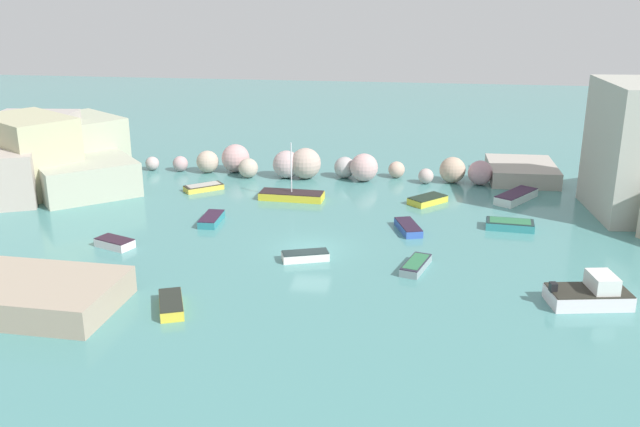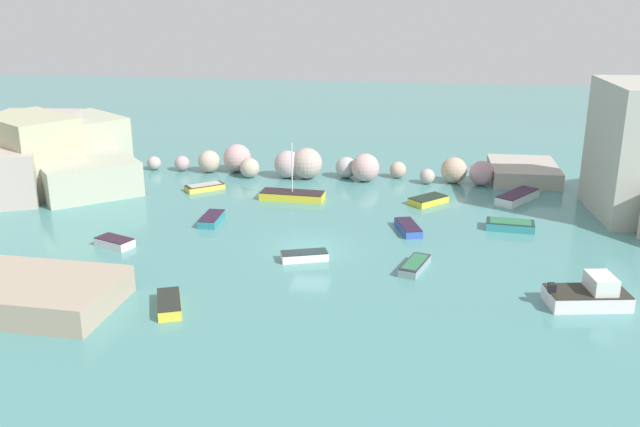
{
  "view_description": "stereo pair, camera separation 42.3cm",
  "coord_description": "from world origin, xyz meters",
  "px_view_note": "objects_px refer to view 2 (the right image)",
  "views": [
    {
      "loc": [
        6.61,
        -43.02,
        16.86
      ],
      "look_at": [
        0.0,
        4.39,
        1.0
      ],
      "focal_mm": 39.85,
      "sensor_mm": 36.0,
      "label": 1
    },
    {
      "loc": [
        7.03,
        -42.96,
        16.86
      ],
      "look_at": [
        0.0,
        4.39,
        1.0
      ],
      "focal_mm": 39.85,
      "sensor_mm": 36.0,
      "label": 2
    }
  ],
  "objects_px": {
    "moored_boat_6": "(590,295)",
    "moored_boat_10": "(517,197)",
    "moored_boat_4": "(408,228)",
    "moored_boat_7": "(115,242)",
    "moored_boat_11": "(428,200)",
    "moored_boat_2": "(510,225)",
    "moored_boat_3": "(304,256)",
    "moored_boat_5": "(415,265)",
    "stone_dock": "(36,293)",
    "moored_boat_0": "(292,195)",
    "moored_boat_8": "(169,304)",
    "moored_boat_9": "(205,187)",
    "moored_boat_1": "(212,219)"
  },
  "relations": [
    {
      "from": "moored_boat_2",
      "to": "moored_boat_6",
      "type": "xyz_separation_m",
      "value": [
        2.94,
        -11.98,
        0.3
      ]
    },
    {
      "from": "moored_boat_8",
      "to": "moored_boat_11",
      "type": "relative_size",
      "value": 1.02
    },
    {
      "from": "moored_boat_2",
      "to": "moored_boat_6",
      "type": "bearing_deg",
      "value": -71.15
    },
    {
      "from": "moored_boat_1",
      "to": "moored_boat_2",
      "type": "height_order",
      "value": "moored_boat_2"
    },
    {
      "from": "moored_boat_7",
      "to": "moored_boat_11",
      "type": "height_order",
      "value": "moored_boat_7"
    },
    {
      "from": "moored_boat_0",
      "to": "moored_boat_11",
      "type": "height_order",
      "value": "moored_boat_0"
    },
    {
      "from": "moored_boat_0",
      "to": "moored_boat_8",
      "type": "bearing_deg",
      "value": -94.74
    },
    {
      "from": "moored_boat_10",
      "to": "moored_boat_7",
      "type": "bearing_deg",
      "value": 152.02
    },
    {
      "from": "moored_boat_4",
      "to": "moored_boat_7",
      "type": "distance_m",
      "value": 20.02
    },
    {
      "from": "moored_boat_2",
      "to": "moored_boat_3",
      "type": "distance_m",
      "value": 15.55
    },
    {
      "from": "moored_boat_5",
      "to": "moored_boat_11",
      "type": "xyz_separation_m",
      "value": [
        0.76,
        13.67,
        -0.01
      ]
    },
    {
      "from": "stone_dock",
      "to": "moored_boat_8",
      "type": "bearing_deg",
      "value": 5.96
    },
    {
      "from": "moored_boat_2",
      "to": "moored_boat_11",
      "type": "height_order",
      "value": "moored_boat_2"
    },
    {
      "from": "moored_boat_1",
      "to": "moored_boat_7",
      "type": "bearing_deg",
      "value": -42.23
    },
    {
      "from": "moored_boat_5",
      "to": "moored_boat_7",
      "type": "height_order",
      "value": "moored_boat_7"
    },
    {
      "from": "moored_boat_10",
      "to": "moored_boat_4",
      "type": "bearing_deg",
      "value": 169.82
    },
    {
      "from": "stone_dock",
      "to": "moored_boat_7",
      "type": "xyz_separation_m",
      "value": [
        0.36,
        9.24,
        -0.48
      ]
    },
    {
      "from": "moored_boat_5",
      "to": "moored_boat_7",
      "type": "xyz_separation_m",
      "value": [
        -19.76,
        1.05,
        0.01
      ]
    },
    {
      "from": "moored_boat_3",
      "to": "moored_boat_11",
      "type": "distance_m",
      "value": 15.24
    },
    {
      "from": "moored_boat_2",
      "to": "moored_boat_10",
      "type": "distance_m",
      "value": 7.07
    },
    {
      "from": "moored_boat_6",
      "to": "moored_boat_8",
      "type": "bearing_deg",
      "value": 179.33
    },
    {
      "from": "moored_boat_8",
      "to": "moored_boat_10",
      "type": "height_order",
      "value": "moored_boat_10"
    },
    {
      "from": "moored_boat_0",
      "to": "moored_boat_3",
      "type": "distance_m",
      "value": 13.05
    },
    {
      "from": "stone_dock",
      "to": "moored_boat_11",
      "type": "relative_size",
      "value": 2.63
    },
    {
      "from": "moored_boat_4",
      "to": "moored_boat_5",
      "type": "bearing_deg",
      "value": 167.7
    },
    {
      "from": "moored_boat_6",
      "to": "moored_boat_10",
      "type": "xyz_separation_m",
      "value": [
        -1.68,
        18.94,
        -0.27
      ]
    },
    {
      "from": "moored_boat_1",
      "to": "moored_boat_11",
      "type": "bearing_deg",
      "value": 113.29
    },
    {
      "from": "moored_boat_0",
      "to": "moored_boat_4",
      "type": "bearing_deg",
      "value": -30.51
    },
    {
      "from": "moored_boat_6",
      "to": "moored_boat_11",
      "type": "xyz_separation_m",
      "value": [
        -8.69,
        17.3,
        -0.34
      ]
    },
    {
      "from": "moored_boat_10",
      "to": "moored_boat_11",
      "type": "bearing_deg",
      "value": 137.79
    },
    {
      "from": "moored_boat_4",
      "to": "moored_boat_11",
      "type": "distance_m",
      "value": 6.93
    },
    {
      "from": "moored_boat_0",
      "to": "moored_boat_9",
      "type": "xyz_separation_m",
      "value": [
        -7.76,
        1.53,
        -0.07
      ]
    },
    {
      "from": "moored_boat_0",
      "to": "moored_boat_5",
      "type": "distance_m",
      "value": 16.58
    },
    {
      "from": "moored_boat_1",
      "to": "moored_boat_10",
      "type": "bearing_deg",
      "value": 110.03
    },
    {
      "from": "moored_boat_4",
      "to": "moored_boat_10",
      "type": "height_order",
      "value": "moored_boat_10"
    },
    {
      "from": "stone_dock",
      "to": "moored_boat_8",
      "type": "relative_size",
      "value": 2.57
    },
    {
      "from": "stone_dock",
      "to": "moored_boat_0",
      "type": "height_order",
      "value": "moored_boat_0"
    },
    {
      "from": "stone_dock",
      "to": "moored_boat_3",
      "type": "distance_m",
      "value": 15.83
    },
    {
      "from": "moored_boat_9",
      "to": "moored_boat_11",
      "type": "relative_size",
      "value": 1.0
    },
    {
      "from": "moored_boat_6",
      "to": "moored_boat_9",
      "type": "height_order",
      "value": "moored_boat_6"
    },
    {
      "from": "moored_boat_5",
      "to": "moored_boat_4",
      "type": "bearing_deg",
      "value": 21.59
    },
    {
      "from": "moored_boat_3",
      "to": "moored_boat_7",
      "type": "bearing_deg",
      "value": -21.35
    },
    {
      "from": "moored_boat_9",
      "to": "moored_boat_5",
      "type": "bearing_deg",
      "value": -78.2
    },
    {
      "from": "moored_boat_2",
      "to": "moored_boat_10",
      "type": "height_order",
      "value": "moored_boat_10"
    },
    {
      "from": "moored_boat_6",
      "to": "moored_boat_10",
      "type": "bearing_deg",
      "value": 84.75
    },
    {
      "from": "moored_boat_0",
      "to": "stone_dock",
      "type": "bearing_deg",
      "value": -112.03
    },
    {
      "from": "moored_boat_4",
      "to": "moored_boat_9",
      "type": "xyz_separation_m",
      "value": [
        -17.21,
        7.83,
        -0.01
      ]
    },
    {
      "from": "moored_boat_4",
      "to": "moored_boat_11",
      "type": "xyz_separation_m",
      "value": [
        1.37,
        6.8,
        0.0
      ]
    },
    {
      "from": "moored_boat_0",
      "to": "moored_boat_9",
      "type": "height_order",
      "value": "moored_boat_0"
    },
    {
      "from": "moored_boat_7",
      "to": "moored_boat_2",
      "type": "bearing_deg",
      "value": 38.03
    }
  ]
}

